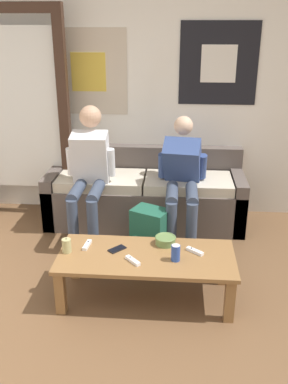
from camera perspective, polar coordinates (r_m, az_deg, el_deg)
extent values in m
plane|color=brown|center=(2.80, -0.62, -23.42)|extent=(18.00, 18.00, 0.00)
cube|color=white|center=(4.52, 2.19, 12.84)|extent=(10.00, 0.05, 2.55)
cube|color=beige|center=(4.55, -7.41, 15.58)|extent=(0.79, 0.01, 0.85)
cube|color=gold|center=(4.54, -7.42, 15.57)|extent=(0.36, 0.01, 0.38)
cube|color=black|center=(4.46, 9.92, 16.49)|extent=(0.77, 0.01, 0.80)
cube|color=silver|center=(4.46, 9.93, 16.49)|extent=(0.35, 0.01, 0.36)
cube|color=#382319|center=(4.49, -10.51, 9.18)|extent=(0.10, 0.10, 2.05)
cube|color=#382319|center=(4.53, -17.48, 22.42)|extent=(1.00, 0.10, 0.10)
cube|color=silver|center=(4.63, -16.02, 10.37)|extent=(0.82, 0.02, 1.64)
cube|color=#564C47|center=(4.67, 0.39, 1.72)|extent=(2.01, 0.13, 0.75)
cube|color=#564C47|center=(4.41, 0.07, -1.80)|extent=(2.01, 0.56, 0.42)
cube|color=#564C47|center=(4.56, -11.87, -0.70)|extent=(0.12, 0.56, 0.54)
cube|color=#564C47|center=(4.42, 12.36, -1.44)|extent=(0.12, 0.56, 0.54)
cube|color=beige|center=(4.37, -5.73, 1.54)|extent=(0.86, 0.52, 0.10)
cube|color=beige|center=(4.31, 5.95, 1.22)|extent=(0.86, 0.52, 0.10)
cube|color=olive|center=(3.22, 0.30, -8.64)|extent=(1.32, 0.58, 0.03)
cube|color=olive|center=(3.60, -9.17, -8.79)|extent=(0.07, 0.07, 0.34)
cube|color=olive|center=(3.53, 10.54, -9.54)|extent=(0.07, 0.07, 0.34)
cube|color=olive|center=(3.22, -11.08, -12.99)|extent=(0.07, 0.07, 0.34)
cube|color=olive|center=(3.14, 11.34, -13.97)|extent=(0.07, 0.07, 0.34)
cylinder|color=#384256|center=(3.99, -8.96, 0.10)|extent=(0.11, 0.42, 0.11)
cylinder|color=#384256|center=(3.90, -9.44, -4.47)|extent=(0.10, 0.10, 0.50)
cube|color=#232328|center=(3.96, -9.45, -8.16)|extent=(0.11, 0.25, 0.05)
cylinder|color=#384256|center=(3.95, -6.42, 0.02)|extent=(0.11, 0.42, 0.11)
cylinder|color=#384256|center=(3.86, -6.83, -4.59)|extent=(0.10, 0.10, 0.50)
cube|color=#232328|center=(3.92, -6.86, -8.31)|extent=(0.11, 0.25, 0.05)
cube|color=silver|center=(4.13, -7.13, 4.52)|extent=(0.35, 0.32, 0.53)
sphere|color=tan|center=(4.11, -7.17, 9.95)|extent=(0.21, 0.21, 0.21)
cylinder|color=silver|center=(4.18, -9.72, 4.05)|extent=(0.08, 0.11, 0.28)
cylinder|color=silver|center=(4.11, -4.44, 3.96)|extent=(0.08, 0.11, 0.28)
cylinder|color=#384256|center=(3.89, 3.76, -0.25)|extent=(0.11, 0.42, 0.11)
cylinder|color=#384256|center=(3.80, 3.61, -4.92)|extent=(0.10, 0.10, 0.50)
cube|color=#232328|center=(3.86, 3.50, -8.70)|extent=(0.11, 0.25, 0.05)
cylinder|color=#384256|center=(3.89, 6.41, -0.33)|extent=(0.11, 0.42, 0.11)
cylinder|color=#384256|center=(3.81, 6.33, -5.00)|extent=(0.10, 0.10, 0.50)
cube|color=#232328|center=(3.86, 6.20, -8.77)|extent=(0.11, 0.25, 0.05)
cube|color=#33477F|center=(4.13, 5.16, 3.98)|extent=(0.39, 0.47, 0.51)
sphere|color=beige|center=(4.23, 5.29, 8.81)|extent=(0.19, 0.19, 0.19)
cylinder|color=#33477F|center=(4.17, 2.46, 3.55)|extent=(0.08, 0.15, 0.27)
cylinder|color=#33477F|center=(4.18, 7.79, 3.38)|extent=(0.08, 0.15, 0.27)
cube|color=#1E5642|center=(3.84, 0.84, -5.44)|extent=(0.37, 0.33, 0.45)
cube|color=#1E5642|center=(3.81, 0.11, -7.39)|extent=(0.23, 0.16, 0.20)
cylinder|color=#607F47|center=(3.35, 2.87, -6.48)|extent=(0.16, 0.16, 0.06)
torus|color=#607F47|center=(3.33, 2.88, -6.08)|extent=(0.16, 0.16, 0.02)
cylinder|color=tan|center=(3.27, -10.27, -7.06)|extent=(0.07, 0.07, 0.11)
cylinder|color=black|center=(3.25, -10.34, -6.13)|extent=(0.00, 0.00, 0.01)
cylinder|color=#28479E|center=(3.12, 4.24, -8.10)|extent=(0.07, 0.07, 0.12)
cylinder|color=silver|center=(3.09, 4.27, -7.11)|extent=(0.06, 0.06, 0.00)
cube|color=white|center=(3.26, 6.79, -7.84)|extent=(0.13, 0.12, 0.02)
cylinder|color=#333842|center=(3.27, 6.34, -7.44)|extent=(0.01, 0.01, 0.00)
cube|color=white|center=(3.35, -7.60, -7.02)|extent=(0.05, 0.15, 0.02)
cylinder|color=#333842|center=(3.37, -7.44, -6.56)|extent=(0.01, 0.01, 0.00)
cube|color=white|center=(3.12, -1.51, -9.13)|extent=(0.12, 0.13, 0.02)
cylinder|color=#333842|center=(3.14, -1.86, -8.66)|extent=(0.01, 0.01, 0.00)
cube|color=black|center=(3.28, -3.60, -7.60)|extent=(0.14, 0.14, 0.01)
cube|color=black|center=(3.28, -3.60, -7.52)|extent=(0.13, 0.13, 0.00)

